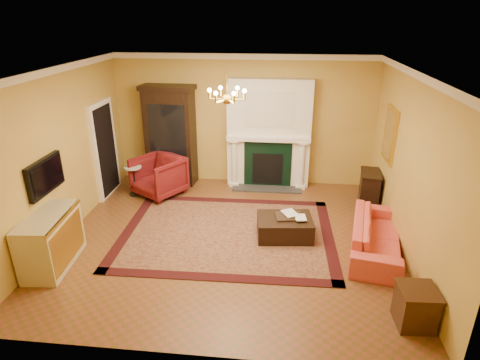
# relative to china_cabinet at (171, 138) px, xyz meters

# --- Properties ---
(floor) EXTENTS (6.00, 5.50, 0.02)m
(floor) POSITION_rel_china_cabinet_xyz_m (1.69, -2.49, -1.12)
(floor) COLOR brown
(floor) RESTS_ON ground
(ceiling) EXTENTS (6.00, 5.50, 0.02)m
(ceiling) POSITION_rel_china_cabinet_xyz_m (1.69, -2.49, 1.90)
(ceiling) COLOR silver
(ceiling) RESTS_ON wall_back
(wall_back) EXTENTS (6.00, 0.02, 3.00)m
(wall_back) POSITION_rel_china_cabinet_xyz_m (1.69, 0.27, 0.39)
(wall_back) COLOR gold
(wall_back) RESTS_ON floor
(wall_front) EXTENTS (6.00, 0.02, 3.00)m
(wall_front) POSITION_rel_china_cabinet_xyz_m (1.69, -5.25, 0.39)
(wall_front) COLOR gold
(wall_front) RESTS_ON floor
(wall_left) EXTENTS (0.02, 5.50, 3.00)m
(wall_left) POSITION_rel_china_cabinet_xyz_m (-1.32, -2.49, 0.39)
(wall_left) COLOR gold
(wall_left) RESTS_ON floor
(wall_right) EXTENTS (0.02, 5.50, 3.00)m
(wall_right) POSITION_rel_china_cabinet_xyz_m (4.70, -2.49, 0.39)
(wall_right) COLOR gold
(wall_right) RESTS_ON floor
(fireplace) EXTENTS (1.90, 0.70, 2.50)m
(fireplace) POSITION_rel_china_cabinet_xyz_m (2.29, 0.08, 0.08)
(fireplace) COLOR white
(fireplace) RESTS_ON wall_back
(crown_molding) EXTENTS (6.00, 5.50, 0.12)m
(crown_molding) POSITION_rel_china_cabinet_xyz_m (1.69, -1.53, 1.83)
(crown_molding) COLOR white
(crown_molding) RESTS_ON ceiling
(doorway) EXTENTS (0.08, 1.05, 2.10)m
(doorway) POSITION_rel_china_cabinet_xyz_m (-1.27, -0.79, -0.07)
(doorway) COLOR white
(doorway) RESTS_ON wall_left
(tv_panel) EXTENTS (0.09, 0.95, 0.58)m
(tv_panel) POSITION_rel_china_cabinet_xyz_m (-1.26, -3.09, 0.24)
(tv_panel) COLOR black
(tv_panel) RESTS_ON wall_left
(gilt_mirror) EXTENTS (0.06, 0.76, 1.05)m
(gilt_mirror) POSITION_rel_china_cabinet_xyz_m (4.66, -1.09, 0.54)
(gilt_mirror) COLOR gold
(gilt_mirror) RESTS_ON wall_right
(chandelier) EXTENTS (0.63, 0.55, 0.53)m
(chandelier) POSITION_rel_china_cabinet_xyz_m (1.69, -2.49, 1.49)
(chandelier) COLOR #B89032
(chandelier) RESTS_ON ceiling
(oriental_rug) EXTENTS (3.99, 3.02, 0.02)m
(oriental_rug) POSITION_rel_china_cabinet_xyz_m (1.64, -2.33, -1.11)
(oriental_rug) COLOR #410E10
(oriental_rug) RESTS_ON floor
(china_cabinet) EXTENTS (1.15, 0.60, 2.23)m
(china_cabinet) POSITION_rel_china_cabinet_xyz_m (0.00, 0.00, 0.00)
(china_cabinet) COLOR black
(china_cabinet) RESTS_ON floor
(wingback_armchair) EXTENTS (1.28, 1.26, 0.98)m
(wingback_armchair) POSITION_rel_china_cabinet_xyz_m (-0.11, -0.76, -0.63)
(wingback_armchair) COLOR maroon
(wingback_armchair) RESTS_ON floor
(pedestal_table) EXTENTS (0.38, 0.38, 0.68)m
(pedestal_table) POSITION_rel_china_cabinet_xyz_m (-0.67, -0.84, -0.72)
(pedestal_table) COLOR black
(pedestal_table) RESTS_ON floor
(commode) EXTENTS (0.67, 1.25, 0.90)m
(commode) POSITION_rel_china_cabinet_xyz_m (-1.04, -3.61, -0.66)
(commode) COLOR #BAB288
(commode) RESTS_ON floor
(coral_sofa) EXTENTS (0.98, 2.09, 0.79)m
(coral_sofa) POSITION_rel_china_cabinet_xyz_m (4.27, -2.63, -0.72)
(coral_sofa) COLOR #E54B48
(coral_sofa) RESTS_ON floor
(end_table) EXTENTS (0.48, 0.48, 0.53)m
(end_table) POSITION_rel_china_cabinet_xyz_m (4.41, -4.41, -0.85)
(end_table) COLOR #3D2210
(end_table) RESTS_ON floor
(console_table) EXTENTS (0.47, 0.71, 0.74)m
(console_table) POSITION_rel_china_cabinet_xyz_m (4.47, -0.85, -0.75)
(console_table) COLOR black
(console_table) RESTS_ON floor
(leather_ottoman) EXTENTS (1.06, 0.82, 0.37)m
(leather_ottoman) POSITION_rel_china_cabinet_xyz_m (2.70, -2.34, -0.91)
(leather_ottoman) COLOR black
(leather_ottoman) RESTS_ON oriental_rug
(ottoman_tray) EXTENTS (0.53, 0.44, 0.03)m
(ottoman_tray) POSITION_rel_china_cabinet_xyz_m (2.77, -2.29, -0.71)
(ottoman_tray) COLOR black
(ottoman_tray) RESTS_ON leather_ottoman
(book_a) EXTENTS (0.22, 0.13, 0.31)m
(book_a) POSITION_rel_china_cabinet_xyz_m (2.69, -2.28, -0.54)
(book_a) COLOR gray
(book_a) RESTS_ON ottoman_tray
(book_b) EXTENTS (0.19, 0.04, 0.26)m
(book_b) POSITION_rel_china_cabinet_xyz_m (2.88, -2.38, -0.57)
(book_b) COLOR gray
(book_b) RESTS_ON ottoman_tray
(topiary_left) EXTENTS (0.16, 0.16, 0.43)m
(topiary_left) POSITION_rel_china_cabinet_xyz_m (1.67, 0.04, 0.35)
(topiary_left) COLOR gray
(topiary_left) RESTS_ON fireplace
(topiary_right) EXTENTS (0.15, 0.15, 0.39)m
(topiary_right) POSITION_rel_china_cabinet_xyz_m (2.96, 0.04, 0.33)
(topiary_right) COLOR gray
(topiary_right) RESTS_ON fireplace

